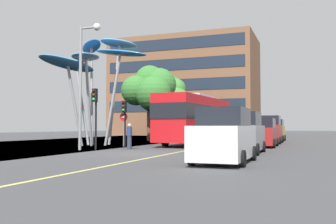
% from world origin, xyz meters
% --- Properties ---
extents(ground, '(120.00, 240.00, 0.10)m').
position_xyz_m(ground, '(-0.69, 0.00, -0.05)').
color(ground, '#424244').
extents(red_bus, '(3.34, 10.90, 3.88)m').
position_xyz_m(red_bus, '(0.45, 10.18, 2.12)').
color(red_bus, red).
rests_on(red_bus, ground).
extents(leaf_sculpture, '(7.90, 8.17, 8.51)m').
position_xyz_m(leaf_sculpture, '(-6.48, 6.44, 6.41)').
color(leaf_sculpture, '#9EA0A5').
rests_on(leaf_sculpture, ground).
extents(traffic_light_kerb_near, '(0.28, 0.42, 3.72)m').
position_xyz_m(traffic_light_kerb_near, '(-3.47, 1.76, 2.69)').
color(traffic_light_kerb_near, black).
rests_on(traffic_light_kerb_near, ground).
extents(traffic_light_kerb_far, '(0.28, 0.42, 3.22)m').
position_xyz_m(traffic_light_kerb_far, '(-3.33, 5.39, 2.34)').
color(traffic_light_kerb_far, black).
rests_on(traffic_light_kerb_far, ground).
extents(car_parked_near, '(2.03, 4.53, 2.14)m').
position_xyz_m(car_parked_near, '(5.58, -3.52, 1.01)').
color(car_parked_near, silver).
rests_on(car_parked_near, ground).
extents(car_parked_mid, '(1.99, 4.58, 2.18)m').
position_xyz_m(car_parked_mid, '(5.40, 2.04, 1.03)').
color(car_parked_mid, gray).
rests_on(car_parked_mid, ground).
extents(car_parked_far, '(1.90, 4.47, 1.99)m').
position_xyz_m(car_parked_far, '(5.66, 8.94, 0.94)').
color(car_parked_far, maroon).
rests_on(car_parked_far, ground).
extents(car_side_street, '(1.96, 4.53, 2.33)m').
position_xyz_m(car_side_street, '(5.60, 14.72, 1.09)').
color(car_side_street, maroon).
rests_on(car_side_street, ground).
extents(car_far_side, '(2.02, 4.47, 2.13)m').
position_xyz_m(car_far_side, '(5.48, 20.24, 1.01)').
color(car_far_side, gold).
rests_on(car_far_side, ground).
extents(street_lamp, '(1.44, 0.44, 7.61)m').
position_xyz_m(street_lamp, '(-3.96, 1.37, 4.83)').
color(street_lamp, gray).
rests_on(street_lamp, ground).
extents(tree_pavement_near, '(5.32, 5.33, 7.73)m').
position_xyz_m(tree_pavement_near, '(-6.10, 16.90, 5.40)').
color(tree_pavement_near, brown).
rests_on(tree_pavement_near, ground).
extents(tree_pavement_far, '(5.07, 4.76, 8.13)m').
position_xyz_m(tree_pavement_far, '(-7.36, 26.14, 5.64)').
color(tree_pavement_far, brown).
rests_on(tree_pavement_far, ground).
extents(pedestrian, '(0.34, 0.34, 1.61)m').
position_xyz_m(pedestrian, '(-1.85, 3.16, 0.81)').
color(pedestrian, '#2D3342').
rests_on(pedestrian, ground).
extents(no_entry_sign, '(0.60, 0.12, 2.41)m').
position_xyz_m(no_entry_sign, '(-3.71, 6.02, 1.61)').
color(no_entry_sign, gray).
rests_on(no_entry_sign, ground).
extents(backdrop_building, '(23.58, 12.37, 16.02)m').
position_xyz_m(backdrop_building, '(-10.90, 42.79, 8.01)').
color(backdrop_building, brown).
rests_on(backdrop_building, ground).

